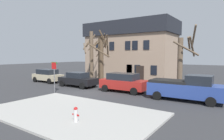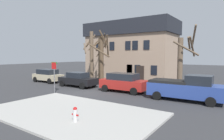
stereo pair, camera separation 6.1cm
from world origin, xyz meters
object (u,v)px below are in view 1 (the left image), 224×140
(fire_hydrant, at_px, (76,114))
(tree_bare_end, at_px, (182,61))
(car_black_sedan, at_px, (78,79))
(building_main, at_px, (130,50))
(tree_bare_far, at_px, (102,57))
(car_red_wagon, at_px, (123,82))
(tree_bare_mid, at_px, (100,57))
(pickup_truck_blue, at_px, (186,88))
(car_beige_wagon, at_px, (48,75))
(street_sign_pole, at_px, (54,72))
(tree_bare_near, at_px, (91,55))

(fire_hydrant, bearing_deg, tree_bare_end, 80.16)
(car_black_sedan, bearing_deg, building_main, 86.49)
(building_main, xyz_separation_m, fire_hydrant, (7.42, -19.16, -3.78))
(tree_bare_far, xyz_separation_m, car_red_wagon, (4.80, -2.84, -2.31))
(tree_bare_mid, relative_size, car_red_wagon, 1.38)
(tree_bare_mid, height_order, tree_bare_far, tree_bare_far)
(tree_bare_far, xyz_separation_m, pickup_truck_blue, (10.60, -3.19, -2.26))
(tree_bare_mid, bearing_deg, tree_bare_far, -46.26)
(building_main, xyz_separation_m, tree_bare_end, (9.53, -7.00, -1.32))
(tree_bare_end, bearing_deg, car_beige_wagon, -167.92)
(building_main, height_order, car_red_wagon, building_main)
(car_black_sedan, relative_size, pickup_truck_blue, 0.81)
(tree_bare_end, bearing_deg, tree_bare_far, -176.37)
(tree_bare_end, height_order, car_red_wagon, tree_bare_end)
(fire_hydrant, xyz_separation_m, street_sign_pole, (-7.15, 4.46, 1.50))
(car_beige_wagon, bearing_deg, tree_bare_near, 42.57)
(tree_bare_mid, distance_m, fire_hydrant, 15.92)
(building_main, distance_m, tree_bare_end, 11.89)
(building_main, relative_size, car_red_wagon, 2.97)
(car_beige_wagon, bearing_deg, tree_bare_mid, 40.02)
(tree_bare_end, relative_size, fire_hydrant, 8.23)
(building_main, bearing_deg, fire_hydrant, -68.83)
(car_black_sedan, bearing_deg, street_sign_pole, -76.77)
(tree_bare_near, xyz_separation_m, tree_bare_mid, (1.03, 0.54, -0.26))
(car_black_sedan, xyz_separation_m, car_red_wagon, (5.70, 0.34, 0.12))
(pickup_truck_blue, height_order, fire_hydrant, pickup_truck_blue)
(tree_bare_mid, relative_size, fire_hydrant, 8.27)
(tree_bare_mid, distance_m, car_black_sedan, 5.32)
(car_black_sedan, bearing_deg, pickup_truck_blue, -0.04)
(car_black_sedan, distance_m, pickup_truck_blue, 11.50)
(tree_bare_end, height_order, car_black_sedan, tree_bare_end)
(tree_bare_far, height_order, fire_hydrant, tree_bare_far)
(tree_bare_far, bearing_deg, car_black_sedan, -105.70)
(car_beige_wagon, bearing_deg, tree_bare_end, 12.08)
(building_main, height_order, tree_bare_mid, building_main)
(tree_bare_end, distance_m, street_sign_pole, 12.08)
(tree_bare_far, distance_m, car_black_sedan, 4.10)
(tree_bare_far, bearing_deg, car_red_wagon, -30.63)
(street_sign_pole, bearing_deg, fire_hydrant, -31.93)
(building_main, relative_size, tree_bare_mid, 2.15)
(car_beige_wagon, height_order, car_black_sedan, car_beige_wagon)
(building_main, height_order, tree_bare_end, building_main)
(car_red_wagon, bearing_deg, fire_hydrant, -74.73)
(tree_bare_near, xyz_separation_m, car_red_wagon, (7.30, -3.83, -2.55))
(tree_bare_near, relative_size, tree_bare_far, 1.02)
(tree_bare_end, height_order, fire_hydrant, tree_bare_end)
(tree_bare_near, xyz_separation_m, pickup_truck_blue, (13.10, -4.17, -2.50))
(tree_bare_end, distance_m, car_red_wagon, 6.01)
(tree_bare_end, distance_m, car_black_sedan, 11.07)
(car_red_wagon, bearing_deg, car_beige_wagon, 179.88)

